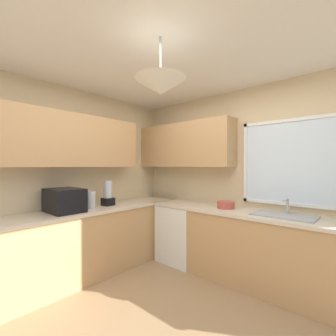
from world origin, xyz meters
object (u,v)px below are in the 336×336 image
object	(u,v)px
sink_assembly	(284,215)
blender_appliance	(108,194)
microwave	(64,200)
kettle	(91,200)
bowl	(226,205)
dishwasher	(182,233)

from	to	relation	value
sink_assembly	blender_appliance	world-z (taller)	blender_appliance
microwave	sink_assembly	xyz separation A→B (m)	(2.11, 1.56, -0.13)
kettle	sink_assembly	distance (m)	2.42
bowl	sink_assembly	bearing A→B (deg)	0.47
microwave	bowl	world-z (taller)	microwave
dishwasher	kettle	distance (m)	1.46
bowl	blender_appliance	xyz separation A→B (m)	(-1.38, -0.93, 0.12)
dishwasher	bowl	size ratio (longest dim) A/B	3.62
microwave	blender_appliance	world-z (taller)	blender_appliance
blender_appliance	dishwasher	bearing A→B (deg)	53.64
microwave	bowl	bearing A→B (deg)	48.36
kettle	bowl	world-z (taller)	kettle
kettle	blender_appliance	size ratio (longest dim) A/B	0.64
dishwasher	bowl	bearing A→B (deg)	2.37
sink_assembly	kettle	bearing A→B (deg)	-149.76
blender_appliance	bowl	bearing A→B (deg)	33.80
sink_assembly	bowl	size ratio (longest dim) A/B	2.80
dishwasher	kettle	size ratio (longest dim) A/B	3.69
microwave	dishwasher	bearing A→B (deg)	66.62
kettle	bowl	xyz separation A→B (m)	(1.36, 1.21, -0.07)
sink_assembly	blender_appliance	xyz separation A→B (m)	(-2.11, -0.93, 0.15)
sink_assembly	blender_appliance	distance (m)	2.31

